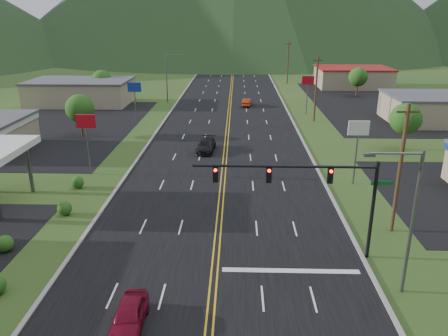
{
  "coord_description": "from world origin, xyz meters",
  "views": [
    {
      "loc": [
        1.38,
        -12.87,
        15.92
      ],
      "look_at": [
        0.39,
        19.52,
        4.5
      ],
      "focal_mm": 35.0,
      "sensor_mm": 36.0,
      "label": 1
    }
  ],
  "objects_px": {
    "traffic_signal": "(314,185)",
    "car_red_far": "(247,102)",
    "car_red_near": "(129,316)",
    "streetlight_east": "(408,214)",
    "car_dark_mid": "(206,146)",
    "streetlight_west": "(168,75)"
  },
  "relations": [
    {
      "from": "traffic_signal",
      "to": "car_red_far",
      "type": "height_order",
      "value": "traffic_signal"
    },
    {
      "from": "traffic_signal",
      "to": "car_red_near",
      "type": "height_order",
      "value": "traffic_signal"
    },
    {
      "from": "streetlight_east",
      "to": "car_dark_mid",
      "type": "height_order",
      "value": "streetlight_east"
    },
    {
      "from": "car_red_far",
      "to": "streetlight_east",
      "type": "bearing_deg",
      "value": 106.14
    },
    {
      "from": "streetlight_east",
      "to": "streetlight_west",
      "type": "bearing_deg",
      "value": 110.86
    },
    {
      "from": "car_red_far",
      "to": "traffic_signal",
      "type": "bearing_deg",
      "value": 101.7
    },
    {
      "from": "streetlight_east",
      "to": "car_red_near",
      "type": "height_order",
      "value": "streetlight_east"
    },
    {
      "from": "car_red_near",
      "to": "car_dark_mid",
      "type": "xyz_separation_m",
      "value": [
        1.9,
        32.06,
        0.02
      ]
    },
    {
      "from": "car_red_near",
      "to": "car_dark_mid",
      "type": "distance_m",
      "value": 32.12
    },
    {
      "from": "streetlight_east",
      "to": "car_red_near",
      "type": "xyz_separation_m",
      "value": [
        -15.46,
        -3.69,
        -4.48
      ]
    },
    {
      "from": "car_red_near",
      "to": "streetlight_west",
      "type": "bearing_deg",
      "value": 95.38
    },
    {
      "from": "streetlight_east",
      "to": "car_red_far",
      "type": "distance_m",
      "value": 57.48
    },
    {
      "from": "car_dark_mid",
      "to": "car_red_far",
      "type": "bearing_deg",
      "value": 83.32
    },
    {
      "from": "car_dark_mid",
      "to": "car_red_far",
      "type": "relative_size",
      "value": 1.17
    },
    {
      "from": "streetlight_west",
      "to": "car_red_near",
      "type": "height_order",
      "value": "streetlight_west"
    },
    {
      "from": "traffic_signal",
      "to": "car_red_near",
      "type": "relative_size",
      "value": 3.19
    },
    {
      "from": "streetlight_west",
      "to": "car_dark_mid",
      "type": "bearing_deg",
      "value": -73.61
    },
    {
      "from": "traffic_signal",
      "to": "car_red_near",
      "type": "xyz_separation_m",
      "value": [
        -10.76,
        -7.69,
        -4.63
      ]
    },
    {
      "from": "streetlight_west",
      "to": "car_dark_mid",
      "type": "relative_size",
      "value": 1.81
    },
    {
      "from": "streetlight_west",
      "to": "car_red_far",
      "type": "height_order",
      "value": "streetlight_west"
    },
    {
      "from": "traffic_signal",
      "to": "car_red_far",
      "type": "relative_size",
      "value": 3.08
    },
    {
      "from": "traffic_signal",
      "to": "car_red_near",
      "type": "distance_m",
      "value": 14.01
    }
  ]
}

